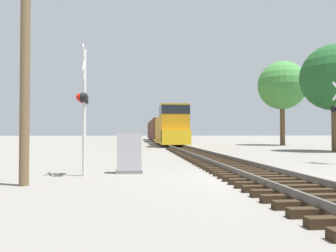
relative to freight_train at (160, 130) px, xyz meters
name	(u,v)px	position (x,y,z in m)	size (l,w,h in m)	color
ground_plane	(262,179)	(0.00, -46.02, -2.00)	(400.00, 400.00, 0.00)	slate
rail_track_bed	(262,175)	(0.00, -46.02, -1.86)	(2.60, 160.00, 0.31)	black
freight_train	(160,130)	(0.00, 0.00, 0.00)	(2.93, 49.23, 4.46)	#B77A14
crossing_signal_near	(83,102)	(-5.65, -44.65, 0.49)	(0.37, 1.01, 4.35)	silver
relay_cabinet	(129,153)	(-4.12, -44.00, -1.29)	(0.95, 0.51, 1.44)	slate
utility_pole	(25,27)	(-6.91, -46.58, 2.35)	(1.80, 0.26, 8.38)	brown
tree_far_right	(334,78)	(11.67, -31.41, 3.84)	(5.23, 5.23, 8.48)	brown
tree_mid_background	(282,86)	(13.65, -17.74, 5.22)	(5.84, 5.84, 10.18)	brown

